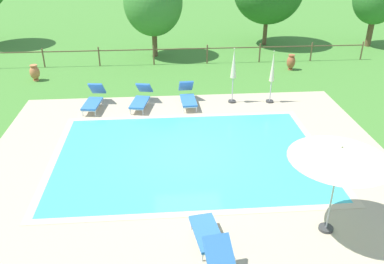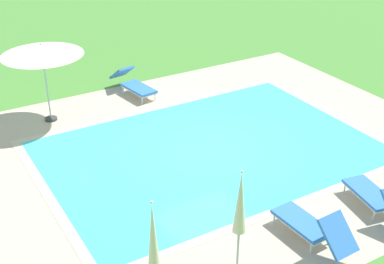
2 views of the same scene
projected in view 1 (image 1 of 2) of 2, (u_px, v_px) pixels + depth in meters
ground_plane at (189, 155)px, 13.34m from camera, size 160.00×160.00×0.00m
pool_deck_paving at (189, 155)px, 13.34m from camera, size 13.30×10.66×0.01m
swimming_pool_water at (189, 155)px, 13.34m from camera, size 8.59×5.95×0.01m
pool_coping_rim at (189, 155)px, 13.34m from camera, size 9.07×6.43×0.01m
sun_lounger_north_near_steps at (188, 96)px, 16.97m from camera, size 0.68×1.95×0.92m
sun_lounger_north_mid at (210, 239)px, 9.21m from camera, size 0.89×2.07×0.83m
sun_lounger_north_far at (94, 99)px, 16.65m from camera, size 0.83×1.96×0.95m
sun_lounger_north_end at (141, 98)px, 16.78m from camera, size 0.97×2.03×0.90m
patio_umbrella_open_foreground at (340, 154)px, 9.05m from camera, size 2.33×2.33×2.40m
patio_umbrella_closed_row_west at (233, 68)px, 16.70m from camera, size 0.32×0.32×2.39m
patio_umbrella_closed_row_mid_west at (272, 72)px, 16.78m from camera, size 0.32×0.32×2.27m
terracotta_urn_near_fence at (35, 72)px, 19.65m from camera, size 0.47×0.47×0.80m
terracotta_urn_by_tree at (291, 62)px, 21.16m from camera, size 0.44×0.44×0.82m
perimeter_fence at (181, 52)px, 21.95m from camera, size 20.67×0.08×1.05m
tree_centre at (153, 2)px, 22.26m from camera, size 3.28×3.28×4.93m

